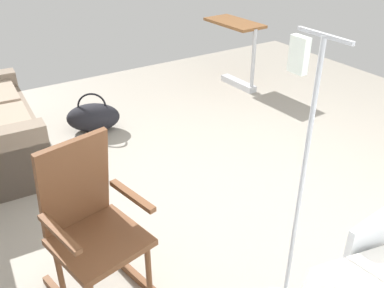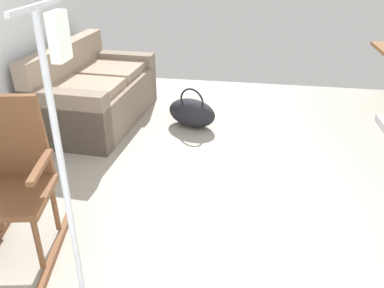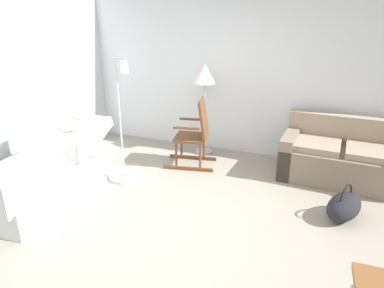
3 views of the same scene
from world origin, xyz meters
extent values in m
plane|color=gray|center=(0.00, 0.00, 0.00)|extent=(6.54, 6.54, 0.00)
cube|color=silver|center=(-1.40, 0.33, 0.63)|extent=(0.09, 0.56, 0.28)
cube|color=brown|center=(-0.45, 1.33, 0.03)|extent=(0.75, 0.19, 0.05)
cylinder|color=brown|center=(-0.63, 1.31, 0.25)|extent=(0.04, 0.04, 0.40)
cylinder|color=brown|center=(-0.27, 1.39, 0.25)|extent=(0.04, 0.04, 0.40)
cylinder|color=brown|center=(-0.35, 1.76, 0.25)|extent=(0.04, 0.04, 0.40)
cube|color=brown|center=(-0.49, 1.54, 0.45)|extent=(0.55, 0.56, 0.04)
cube|color=brown|center=(-0.30, 1.58, 0.75)|extent=(0.20, 0.45, 0.60)
cube|color=brown|center=(-0.47, 1.31, 0.67)|extent=(0.39, 0.12, 0.03)
cube|color=brown|center=(-0.56, 1.76, 0.67)|extent=(0.39, 0.12, 0.03)
cube|color=#B2B5BA|center=(1.87, -1.33, 0.04)|extent=(0.60, 0.14, 0.08)
cylinder|color=black|center=(1.61, -1.34, 0.03)|extent=(0.07, 0.07, 0.06)
cylinder|color=black|center=(2.13, -1.32, 0.03)|extent=(0.07, 0.07, 0.06)
cylinder|color=#B2B5BA|center=(1.61, -1.34, 0.45)|extent=(0.05, 0.05, 0.74)
cube|color=brown|center=(2.01, -1.33, 0.82)|extent=(0.82, 0.43, 0.04)
ellipsoid|color=black|center=(1.70, 0.77, 0.15)|extent=(0.52, 0.64, 0.30)
torus|color=black|center=(1.70, 0.77, 0.28)|extent=(0.14, 0.28, 0.30)
cylinder|color=#B2B5BA|center=(-1.20, 0.75, 0.85)|extent=(0.02, 0.02, 1.65)
cube|color=#B2B5BA|center=(-1.20, 0.75, 1.68)|extent=(0.28, 0.02, 0.02)
cube|color=white|center=(-1.08, 0.75, 1.57)|extent=(0.09, 0.04, 0.16)
camera|label=1|loc=(-2.32, 2.08, 2.12)|focal=39.60mm
camera|label=2|loc=(-2.32, 0.11, 1.86)|focal=37.66mm
camera|label=3|loc=(1.33, -2.98, 2.17)|focal=31.77mm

